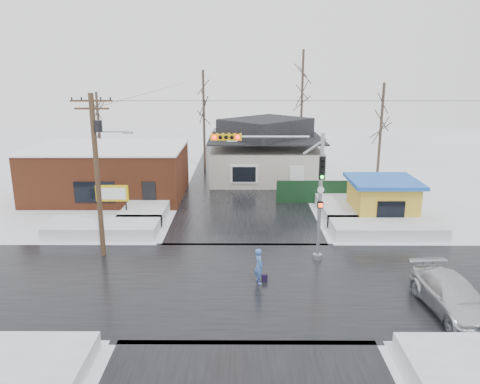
{
  "coord_description": "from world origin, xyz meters",
  "views": [
    {
      "loc": [
        -0.18,
        -21.05,
        10.32
      ],
      "look_at": [
        -0.3,
        6.14,
        3.0
      ],
      "focal_mm": 35.0,
      "sensor_mm": 36.0,
      "label": 1
    }
  ],
  "objects_px": {
    "marquee_sign": "(112,194)",
    "kiosk": "(382,199)",
    "car": "(452,296)",
    "traffic_signal": "(291,180)",
    "utility_pole": "(98,167)",
    "pedestrian": "(259,266)"
  },
  "relations": [
    {
      "from": "traffic_signal",
      "to": "pedestrian",
      "type": "xyz_separation_m",
      "value": [
        -1.78,
        -2.96,
        -3.64
      ]
    },
    {
      "from": "traffic_signal",
      "to": "car",
      "type": "bearing_deg",
      "value": -41.39
    },
    {
      "from": "utility_pole",
      "to": "car",
      "type": "height_order",
      "value": "utility_pole"
    },
    {
      "from": "marquee_sign",
      "to": "car",
      "type": "xyz_separation_m",
      "value": [
        17.9,
        -12.23,
        -1.18
      ]
    },
    {
      "from": "kiosk",
      "to": "pedestrian",
      "type": "relative_size",
      "value": 2.56
    },
    {
      "from": "utility_pole",
      "to": "marquee_sign",
      "type": "distance_m",
      "value": 6.87
    },
    {
      "from": "utility_pole",
      "to": "kiosk",
      "type": "bearing_deg",
      "value": 20.44
    },
    {
      "from": "marquee_sign",
      "to": "kiosk",
      "type": "height_order",
      "value": "kiosk"
    },
    {
      "from": "utility_pole",
      "to": "pedestrian",
      "type": "distance_m",
      "value": 10.18
    },
    {
      "from": "traffic_signal",
      "to": "car",
      "type": "height_order",
      "value": "traffic_signal"
    },
    {
      "from": "marquee_sign",
      "to": "kiosk",
      "type": "bearing_deg",
      "value": 1.55
    },
    {
      "from": "traffic_signal",
      "to": "utility_pole",
      "type": "height_order",
      "value": "utility_pole"
    },
    {
      "from": "kiosk",
      "to": "car",
      "type": "height_order",
      "value": "kiosk"
    },
    {
      "from": "traffic_signal",
      "to": "kiosk",
      "type": "bearing_deg",
      "value": 44.84
    },
    {
      "from": "traffic_signal",
      "to": "utility_pole",
      "type": "bearing_deg",
      "value": 177.05
    },
    {
      "from": "kiosk",
      "to": "traffic_signal",
      "type": "bearing_deg",
      "value": -135.16
    },
    {
      "from": "utility_pole",
      "to": "pedestrian",
      "type": "bearing_deg",
      "value": -22.14
    },
    {
      "from": "traffic_signal",
      "to": "kiosk",
      "type": "relative_size",
      "value": 1.52
    },
    {
      "from": "pedestrian",
      "to": "traffic_signal",
      "type": "bearing_deg",
      "value": -47.13
    },
    {
      "from": "traffic_signal",
      "to": "kiosk",
      "type": "distance_m",
      "value": 10.43
    },
    {
      "from": "utility_pole",
      "to": "pedestrian",
      "type": "relative_size",
      "value": 5.0
    },
    {
      "from": "traffic_signal",
      "to": "marquee_sign",
      "type": "xyz_separation_m",
      "value": [
        -11.43,
        6.53,
        -2.62
      ]
    }
  ]
}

